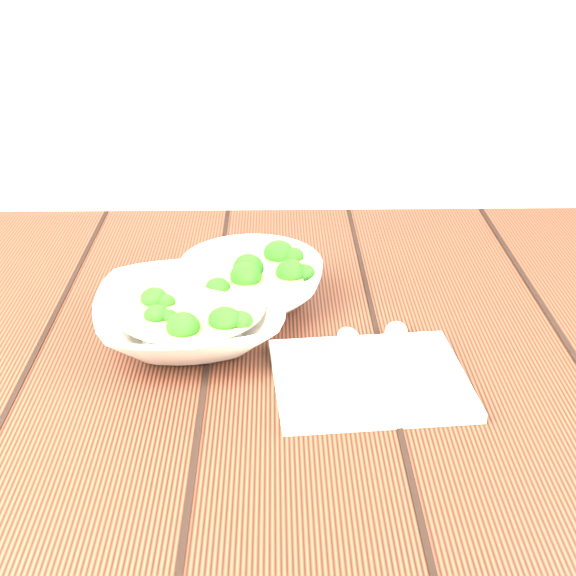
{
  "coord_description": "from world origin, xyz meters",
  "views": [
    {
      "loc": [
        0.06,
        -0.84,
        1.24
      ],
      "look_at": [
        0.07,
        0.02,
        0.8
      ],
      "focal_mm": 50.0,
      "sensor_mm": 36.0,
      "label": 1
    }
  ],
  "objects_px": {
    "table": "(231,412)",
    "napkin": "(370,379)",
    "soup_bowl_back": "(251,281)",
    "soup_bowl_front": "(191,316)",
    "trivet": "(201,286)"
  },
  "relations": [
    {
      "from": "table",
      "to": "soup_bowl_front",
      "type": "height_order",
      "value": "soup_bowl_front"
    },
    {
      "from": "napkin",
      "to": "soup_bowl_back",
      "type": "bearing_deg",
      "value": 119.84
    },
    {
      "from": "trivet",
      "to": "soup_bowl_back",
      "type": "bearing_deg",
      "value": -16.41
    },
    {
      "from": "soup_bowl_back",
      "to": "soup_bowl_front",
      "type": "bearing_deg",
      "value": -127.99
    },
    {
      "from": "soup_bowl_back",
      "to": "trivet",
      "type": "height_order",
      "value": "soup_bowl_back"
    },
    {
      "from": "napkin",
      "to": "table",
      "type": "bearing_deg",
      "value": 139.03
    },
    {
      "from": "soup_bowl_front",
      "to": "trivet",
      "type": "distance_m",
      "value": 0.11
    },
    {
      "from": "soup_bowl_front",
      "to": "soup_bowl_back",
      "type": "xyz_separation_m",
      "value": [
        0.07,
        0.09,
        0.0
      ]
    },
    {
      "from": "table",
      "to": "trivet",
      "type": "distance_m",
      "value": 0.17
    },
    {
      "from": "trivet",
      "to": "napkin",
      "type": "distance_m",
      "value": 0.29
    },
    {
      "from": "table",
      "to": "soup_bowl_front",
      "type": "xyz_separation_m",
      "value": [
        -0.04,
        -0.01,
        0.15
      ]
    },
    {
      "from": "soup_bowl_front",
      "to": "trivet",
      "type": "xyz_separation_m",
      "value": [
        0.0,
        0.11,
        -0.02
      ]
    },
    {
      "from": "table",
      "to": "soup_bowl_back",
      "type": "relative_size",
      "value": 5.4
    },
    {
      "from": "soup_bowl_back",
      "to": "napkin",
      "type": "height_order",
      "value": "soup_bowl_back"
    },
    {
      "from": "table",
      "to": "napkin",
      "type": "height_order",
      "value": "napkin"
    }
  ]
}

